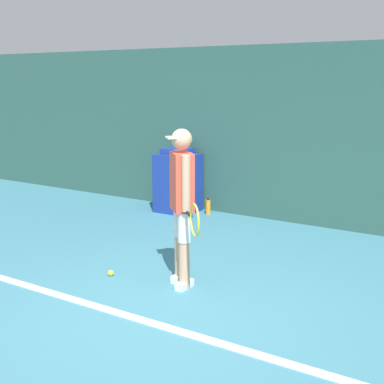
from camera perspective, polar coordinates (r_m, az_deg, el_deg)
The scene contains 7 objects.
ground_plane at distance 5.30m, azimuth -3.63°, elevation -12.83°, with size 24.00×24.00×0.00m, color teal.
back_wall at distance 8.34m, azimuth 12.42°, elevation 5.83°, with size 24.00×0.10×2.75m.
court_baseline at distance 5.15m, azimuth -5.02°, elevation -13.55°, with size 21.60×0.10×0.01m.
tennis_player at distance 5.69m, azimuth -1.06°, elevation -0.87°, with size 0.73×0.71×1.72m.
tennis_ball at distance 6.29m, azimuth -8.65°, elevation -8.54°, with size 0.07×0.07×0.07m.
covered_chair at distance 9.09m, azimuth -1.52°, elevation 1.13°, with size 0.65×0.58×1.09m.
water_bottle at distance 8.97m, azimuth 1.73°, elevation -1.59°, with size 0.08×0.08×0.27m.
Camera 1 is at (2.87, -3.87, 2.21)m, focal length 50.00 mm.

